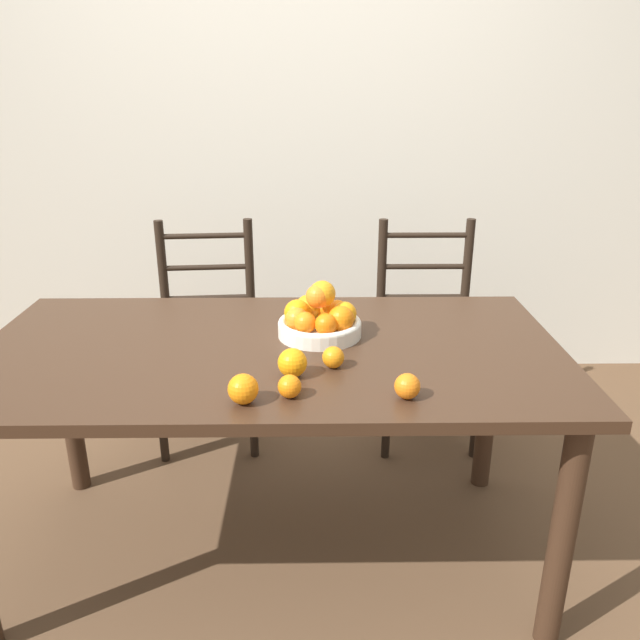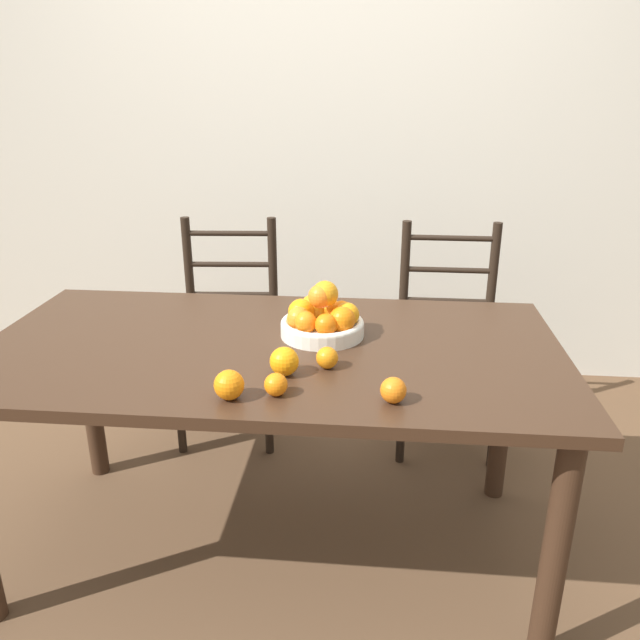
{
  "view_description": "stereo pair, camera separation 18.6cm",
  "coord_description": "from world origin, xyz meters",
  "px_view_note": "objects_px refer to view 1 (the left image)",
  "views": [
    {
      "loc": [
        0.13,
        -1.73,
        1.51
      ],
      "look_at": [
        0.15,
        0.01,
        0.84
      ],
      "focal_mm": 35.0,
      "sensor_mm": 36.0,
      "label": 1
    },
    {
      "loc": [
        0.31,
        -1.72,
        1.51
      ],
      "look_at": [
        0.15,
        0.01,
        0.84
      ],
      "focal_mm": 35.0,
      "sensor_mm": 36.0,
      "label": 2
    }
  ],
  "objects_px": {
    "orange_loose_1": "(290,386)",
    "chair_left": "(208,338)",
    "orange_loose_2": "(333,357)",
    "orange_loose_3": "(243,389)",
    "fruit_bowl": "(319,318)",
    "orange_loose_0": "(292,363)",
    "orange_loose_4": "(407,386)",
    "chair_right": "(426,337)"
  },
  "relations": [
    {
      "from": "orange_loose_1",
      "to": "chair_left",
      "type": "relative_size",
      "value": 0.06
    },
    {
      "from": "orange_loose_1",
      "to": "orange_loose_2",
      "type": "distance_m",
      "value": 0.21
    },
    {
      "from": "orange_loose_3",
      "to": "chair_left",
      "type": "bearing_deg",
      "value": 104.03
    },
    {
      "from": "fruit_bowl",
      "to": "orange_loose_3",
      "type": "bearing_deg",
      "value": -113.71
    },
    {
      "from": "orange_loose_0",
      "to": "orange_loose_2",
      "type": "distance_m",
      "value": 0.12
    },
    {
      "from": "orange_loose_3",
      "to": "orange_loose_4",
      "type": "xyz_separation_m",
      "value": [
        0.41,
        0.02,
        -0.01
      ]
    },
    {
      "from": "fruit_bowl",
      "to": "orange_loose_4",
      "type": "relative_size",
      "value": 3.97
    },
    {
      "from": "orange_loose_4",
      "to": "chair_right",
      "type": "height_order",
      "value": "chair_right"
    },
    {
      "from": "orange_loose_3",
      "to": "orange_loose_1",
      "type": "bearing_deg",
      "value": 14.34
    },
    {
      "from": "orange_loose_2",
      "to": "orange_loose_4",
      "type": "height_order",
      "value": "orange_loose_4"
    },
    {
      "from": "orange_loose_4",
      "to": "chair_left",
      "type": "height_order",
      "value": "chair_left"
    },
    {
      "from": "chair_left",
      "to": "orange_loose_2",
      "type": "bearing_deg",
      "value": -65.65
    },
    {
      "from": "fruit_bowl",
      "to": "chair_left",
      "type": "height_order",
      "value": "chair_left"
    },
    {
      "from": "orange_loose_0",
      "to": "chair_left",
      "type": "bearing_deg",
      "value": 112.04
    },
    {
      "from": "orange_loose_2",
      "to": "fruit_bowl",
      "type": "bearing_deg",
      "value": 98.44
    },
    {
      "from": "fruit_bowl",
      "to": "orange_loose_3",
      "type": "height_order",
      "value": "fruit_bowl"
    },
    {
      "from": "fruit_bowl",
      "to": "orange_loose_1",
      "type": "relative_size",
      "value": 4.34
    },
    {
      "from": "chair_left",
      "to": "orange_loose_0",
      "type": "bearing_deg",
      "value": -72.29
    },
    {
      "from": "orange_loose_1",
      "to": "orange_loose_2",
      "type": "height_order",
      "value": "orange_loose_2"
    },
    {
      "from": "orange_loose_1",
      "to": "chair_right",
      "type": "relative_size",
      "value": 0.06
    },
    {
      "from": "chair_left",
      "to": "chair_right",
      "type": "height_order",
      "value": "same"
    },
    {
      "from": "fruit_bowl",
      "to": "orange_loose_2",
      "type": "bearing_deg",
      "value": -81.56
    },
    {
      "from": "orange_loose_0",
      "to": "chair_right",
      "type": "height_order",
      "value": "chair_right"
    },
    {
      "from": "orange_loose_0",
      "to": "chair_left",
      "type": "relative_size",
      "value": 0.08
    },
    {
      "from": "orange_loose_0",
      "to": "orange_loose_3",
      "type": "height_order",
      "value": "orange_loose_0"
    },
    {
      "from": "fruit_bowl",
      "to": "orange_loose_0",
      "type": "height_order",
      "value": "fruit_bowl"
    },
    {
      "from": "chair_left",
      "to": "chair_right",
      "type": "xyz_separation_m",
      "value": [
        0.96,
        0.0,
        0.0
      ]
    },
    {
      "from": "orange_loose_4",
      "to": "chair_right",
      "type": "xyz_separation_m",
      "value": [
        0.26,
        1.12,
        -0.33
      ]
    },
    {
      "from": "orange_loose_0",
      "to": "orange_loose_2",
      "type": "xyz_separation_m",
      "value": [
        0.11,
        0.05,
        -0.01
      ]
    },
    {
      "from": "orange_loose_4",
      "to": "chair_left",
      "type": "distance_m",
      "value": 1.36
    },
    {
      "from": "orange_loose_0",
      "to": "orange_loose_1",
      "type": "distance_m",
      "value": 0.12
    },
    {
      "from": "orange_loose_0",
      "to": "orange_loose_4",
      "type": "bearing_deg",
      "value": -23.8
    },
    {
      "from": "orange_loose_0",
      "to": "chair_right",
      "type": "relative_size",
      "value": 0.08
    },
    {
      "from": "chair_right",
      "to": "orange_loose_4",
      "type": "bearing_deg",
      "value": -103.35
    },
    {
      "from": "chair_left",
      "to": "fruit_bowl",
      "type": "bearing_deg",
      "value": -60.05
    },
    {
      "from": "orange_loose_4",
      "to": "chair_right",
      "type": "distance_m",
      "value": 1.2
    },
    {
      "from": "orange_loose_2",
      "to": "orange_loose_3",
      "type": "distance_m",
      "value": 0.31
    },
    {
      "from": "orange_loose_1",
      "to": "orange_loose_3",
      "type": "height_order",
      "value": "orange_loose_3"
    },
    {
      "from": "orange_loose_2",
      "to": "orange_loose_1",
      "type": "bearing_deg",
      "value": -123.56
    },
    {
      "from": "chair_right",
      "to": "orange_loose_1",
      "type": "bearing_deg",
      "value": -116.77
    },
    {
      "from": "orange_loose_1",
      "to": "orange_loose_4",
      "type": "bearing_deg",
      "value": -1.69
    },
    {
      "from": "orange_loose_0",
      "to": "chair_right",
      "type": "distance_m",
      "value": 1.19
    }
  ]
}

